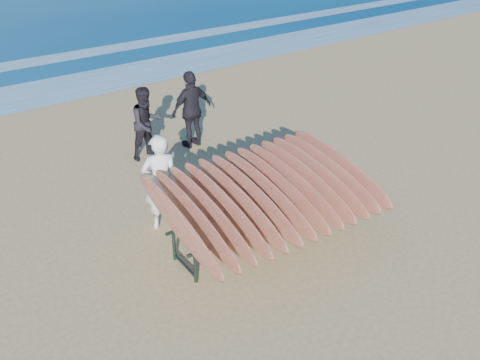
{
  "coord_description": "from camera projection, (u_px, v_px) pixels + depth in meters",
  "views": [
    {
      "loc": [
        -4.46,
        -4.7,
        4.76
      ],
      "look_at": [
        0.0,
        0.8,
        0.95
      ],
      "focal_mm": 38.0,
      "sensor_mm": 36.0,
      "label": 1
    }
  ],
  "objects": [
    {
      "name": "person_white",
      "position": [
        161.0,
        182.0,
        8.22
      ],
      "size": [
        0.7,
        0.56,
        1.66
      ],
      "primitive_type": "imported",
      "rotation": [
        0.0,
        0.0,
        2.85
      ],
      "color": "silver",
      "rests_on": "ground"
    },
    {
      "name": "foam_near",
      "position": [
        42.0,
        92.0,
        14.78
      ],
      "size": [
        160.0,
        160.0,
        0.0
      ],
      "primitive_type": "plane",
      "color": "white",
      "rests_on": "ground"
    },
    {
      "name": "surfboard_rack",
      "position": [
        266.0,
        193.0,
        7.89
      ],
      "size": [
        3.36,
        2.76,
        1.32
      ],
      "rotation": [
        0.0,
        0.0,
        -0.08
      ],
      "color": "#1D2E26",
      "rests_on": "ground"
    },
    {
      "name": "foam_far",
      "position": [
        4.0,
        67.0,
        17.18
      ],
      "size": [
        160.0,
        160.0,
        0.0
      ],
      "primitive_type": "plane",
      "color": "white",
      "rests_on": "ground"
    },
    {
      "name": "person_dark_b",
      "position": [
        192.0,
        110.0,
        11.11
      ],
      "size": [
        1.02,
        0.45,
        1.72
      ],
      "primitive_type": "imported",
      "rotation": [
        0.0,
        0.0,
        3.17
      ],
      "color": "black",
      "rests_on": "ground"
    },
    {
      "name": "ground",
      "position": [
        272.0,
        252.0,
        7.94
      ],
      "size": [
        120.0,
        120.0,
        0.0
      ],
      "primitive_type": "plane",
      "color": "tan",
      "rests_on": "ground"
    },
    {
      "name": "person_dark_a",
      "position": [
        147.0,
        123.0,
        10.6
      ],
      "size": [
        0.79,
        0.63,
        1.56
      ],
      "primitive_type": "imported",
      "rotation": [
        0.0,
        0.0,
        0.05
      ],
      "color": "black",
      "rests_on": "ground"
    }
  ]
}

